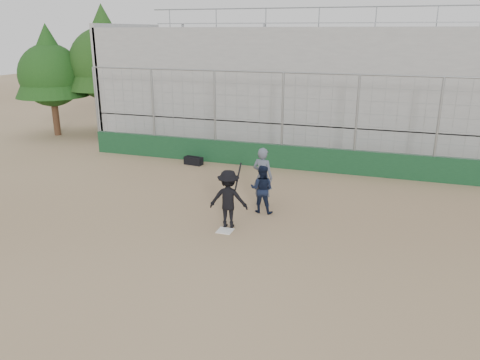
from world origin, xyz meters
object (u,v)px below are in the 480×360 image
(umpire, at_px, (263,180))
(equipment_bag, at_px, (194,161))
(catcher_crouched, at_px, (262,197))
(batter_at_plate, at_px, (229,199))

(umpire, relative_size, equipment_bag, 2.12)
(catcher_crouched, xyz_separation_m, umpire, (-0.15, 0.63, 0.36))
(umpire, xyz_separation_m, equipment_bag, (-4.22, 3.89, -0.72))
(umpire, bearing_deg, batter_at_plate, 91.80)
(catcher_crouched, height_order, umpire, umpire)
(batter_at_plate, bearing_deg, catcher_crouched, 66.06)
(umpire, bearing_deg, equipment_bag, -27.75)
(catcher_crouched, distance_m, umpire, 0.74)
(batter_at_plate, bearing_deg, equipment_bag, 122.34)
(umpire, distance_m, equipment_bag, 5.78)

